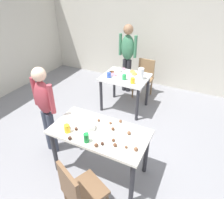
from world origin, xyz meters
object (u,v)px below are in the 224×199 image
chair_near_table (79,191)px  person_adult_far (127,53)px  mixing_bowl (89,127)px  person_girl_near (45,105)px  soda_can (86,138)px  dining_table_near (100,137)px  chair_far_table (144,76)px  pitcher_far (141,74)px  dining_table_far (125,82)px

chair_near_table → person_adult_far: bearing=103.7°
chair_near_table → mixing_bowl: chair_near_table is taller
chair_near_table → mixing_bowl: size_ratio=5.40×
person_girl_near → chair_near_table: bearing=-34.7°
person_adult_far → chair_near_table: bearing=-76.3°
person_girl_near → soda_can: person_girl_near is taller
chair_near_table → person_adult_far: 3.30m
dining_table_near → soda_can: bearing=-98.7°
dining_table_near → chair_far_table: bearing=94.3°
dining_table_near → pitcher_far: (-0.04, 1.73, 0.22)m
dining_table_near → mixing_bowl: size_ratio=7.98×
person_adult_far → chair_far_table: bearing=-2.2°
person_girl_near → mixing_bowl: bearing=-4.0°
dining_table_near → soda_can: size_ratio=10.54×
chair_far_table → pitcher_far: size_ratio=3.84×
soda_can → chair_near_table: bearing=-69.0°
chair_near_table → pitcher_far: (-0.18, 2.44, 0.37)m
soda_can → person_adult_far: bearing=102.4°
soda_can → mixing_bowl: bearing=113.9°
dining_table_far → mixing_bowl: (0.23, -1.74, 0.16)m
soda_can → person_girl_near: bearing=162.5°
pitcher_far → mixing_bowl: bearing=-93.0°
soda_can → dining_table_near: bearing=81.3°
soda_can → pitcher_far: pitcher_far is taller
person_girl_near → pitcher_far: (0.88, 1.70, -0.00)m
dining_table_near → mixing_bowl: mixing_bowl is taller
mixing_bowl → soda_can: (0.10, -0.23, 0.02)m
chair_near_table → soda_can: (-0.18, 0.46, 0.31)m
person_girl_near → mixing_bowl: 0.79m
dining_table_far → chair_far_table: chair_far_table is taller
dining_table_far → soda_can: 2.00m
mixing_bowl → person_girl_near: bearing=176.0°
chair_far_table → person_adult_far: (-0.45, 0.02, 0.48)m
person_girl_near → mixing_bowl: person_girl_near is taller
pitcher_far → soda_can: bearing=-89.8°
dining_table_far → mixing_bowl: 1.77m
soda_can → pitcher_far: (-0.01, 1.98, 0.05)m
mixing_bowl → dining_table_far: bearing=97.4°
dining_table_far → person_girl_near: (-0.56, -1.69, 0.24)m
person_adult_far → soda_can: bearing=-77.6°
person_adult_far → person_girl_near: bearing=-96.7°
dining_table_near → person_girl_near: bearing=178.0°
dining_table_near → mixing_bowl: bearing=-171.0°
mixing_bowl → chair_far_table: bearing=91.1°
chair_near_table → person_girl_near: (-1.06, 0.73, 0.37)m
person_adult_far → soda_can: 2.79m
dining_table_far → pitcher_far: size_ratio=4.05×
dining_table_far → pitcher_far: bearing=2.1°
chair_near_table → mixing_bowl: (-0.27, 0.68, 0.29)m
dining_table_near → person_adult_far: bearing=104.5°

